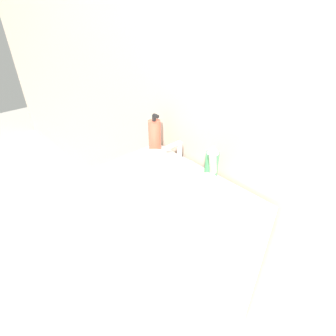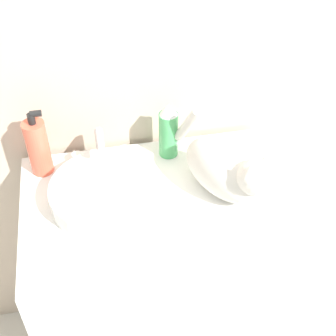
{
  "view_description": "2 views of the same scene",
  "coord_description": "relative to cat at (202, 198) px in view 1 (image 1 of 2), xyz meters",
  "views": [
    {
      "loc": [
        0.64,
        -0.33,
        1.5
      ],
      "look_at": [
        0.02,
        0.24,
        0.96
      ],
      "focal_mm": 28.0,
      "sensor_mm": 36.0,
      "label": 1
    },
    {
      "loc": [
        -0.14,
        -0.63,
        1.74
      ],
      "look_at": [
        0.03,
        0.24,
        0.94
      ],
      "focal_mm": 50.0,
      "sensor_mm": 36.0,
      "label": 2
    }
  ],
  "objects": [
    {
      "name": "vanity_cabinet",
      "position": [
        -0.19,
        0.01,
        -0.5
      ],
      "size": [
        0.72,
        0.51,
        0.83
      ],
      "color": "white",
      "rests_on": "ground_plane"
    },
    {
      "name": "sink_basin",
      "position": [
        -0.32,
        0.03,
        -0.06
      ],
      "size": [
        0.31,
        0.31,
        0.06
      ],
      "color": "white",
      "rests_on": "vanity_cabinet"
    },
    {
      "name": "cat",
      "position": [
        0.0,
        0.0,
        0.0
      ],
      "size": [
        0.24,
        0.34,
        0.21
      ],
      "rotation": [
        0.0,
        0.0,
        -1.08
      ],
      "color": "silver",
      "rests_on": "vanity_cabinet"
    },
    {
      "name": "wall_back",
      "position": [
        -0.19,
        0.3,
        0.34
      ],
      "size": [
        6.0,
        0.05,
        2.5
      ],
      "color": "#C6B29E",
      "rests_on": "ground_plane"
    },
    {
      "name": "spray_bottle",
      "position": [
        -0.12,
        0.19,
        0.0
      ],
      "size": [
        0.06,
        0.06,
        0.18
      ],
      "color": "#4CB266",
      "rests_on": "vanity_cabinet"
    },
    {
      "name": "soap_bottle",
      "position": [
        -0.49,
        0.19,
        0.0
      ],
      "size": [
        0.06,
        0.06,
        0.21
      ],
      "color": "#EF6047",
      "rests_on": "vanity_cabinet"
    },
    {
      "name": "faucet",
      "position": [
        -0.32,
        0.19,
        -0.03
      ],
      "size": [
        0.17,
        0.11,
        0.12
      ],
      "color": "silver",
      "rests_on": "vanity_cabinet"
    },
    {
      "name": "ground_plane",
      "position": [
        -0.19,
        -0.24,
        -0.91
      ],
      "size": [
        8.0,
        8.0,
        0.0
      ],
      "primitive_type": "plane",
      "color": "beige"
    }
  ]
}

